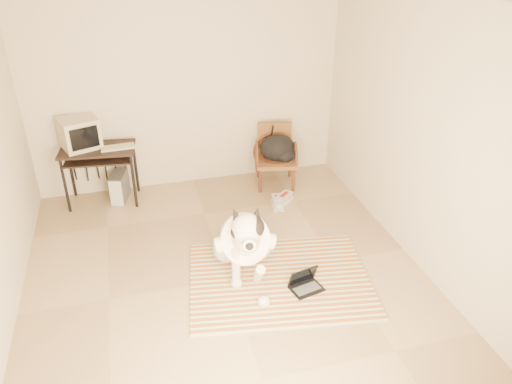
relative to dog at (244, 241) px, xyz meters
name	(u,v)px	position (x,y,z in m)	size (l,w,h in m)	color
floor	(227,279)	(-0.20, -0.08, -0.38)	(4.50, 4.50, 0.00)	#9F8661
wall_back	(187,86)	(-0.20, 2.17, 0.97)	(4.50, 4.50, 0.00)	beige
wall_front	(314,342)	(-0.20, -2.33, 0.97)	(4.50, 4.50, 0.00)	beige
wall_right	(423,136)	(1.80, -0.08, 0.97)	(4.50, 4.50, 0.00)	beige
rug	(280,279)	(0.31, -0.25, -0.37)	(2.00, 1.64, 0.02)	#B3541E
dog	(244,241)	(0.00, 0.00, 0.00)	(0.63, 1.33, 0.95)	silver
laptop	(305,283)	(0.50, -0.44, -0.30)	(0.35, 0.29, 0.22)	black
computer_desk	(98,156)	(-1.39, 1.87, 0.26)	(0.95, 0.60, 0.75)	black
crt_monitor	(79,133)	(-1.57, 1.96, 0.56)	(0.53, 0.52, 0.38)	tan
desk_keyboard	(118,147)	(-1.14, 1.81, 0.38)	(0.40, 0.15, 0.03)	tan
pc_tower	(120,187)	(-1.19, 1.88, -0.19)	(0.26, 0.43, 0.37)	#49494B
rattan_chair	(275,156)	(0.88, 1.80, 0.03)	(0.63, 0.62, 0.81)	brown
backpack	(279,149)	(0.90, 1.73, 0.15)	(0.47, 0.41, 0.35)	black
sneaker_left	(278,203)	(0.73, 1.18, -0.33)	(0.17, 0.32, 0.11)	white
sneaker_right	(283,199)	(0.82, 1.24, -0.33)	(0.32, 0.31, 0.11)	white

